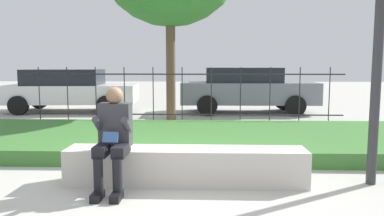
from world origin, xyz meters
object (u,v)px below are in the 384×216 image
at_px(car_parked_left, 69,89).
at_px(stone_bench, 186,168).
at_px(car_parked_center, 247,89).
at_px(street_lamp, 380,10).
at_px(person_seated_reader, 114,134).

bearing_deg(car_parked_left, stone_bench, -64.68).
bearing_deg(stone_bench, car_parked_center, 78.08).
height_order(stone_bench, street_lamp, street_lamp).
bearing_deg(car_parked_center, street_lamp, -84.32).
bearing_deg(car_parked_left, car_parked_center, -5.45).
bearing_deg(car_parked_center, car_parked_left, 178.29).
relative_size(stone_bench, car_parked_center, 0.72).
height_order(person_seated_reader, street_lamp, street_lamp).
height_order(person_seated_reader, car_parked_center, car_parked_center).
relative_size(stone_bench, person_seated_reader, 2.44).
bearing_deg(person_seated_reader, street_lamp, 6.19).
xyz_separation_m(person_seated_reader, car_parked_center, (2.42, 7.64, 0.07)).
height_order(stone_bench, car_parked_left, car_parked_left).
relative_size(stone_bench, car_parked_left, 0.69).
xyz_separation_m(person_seated_reader, car_parked_left, (-3.42, 7.72, 0.04)).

